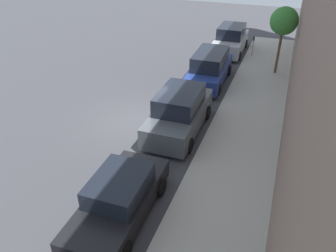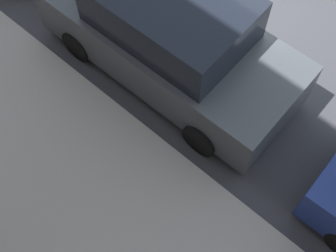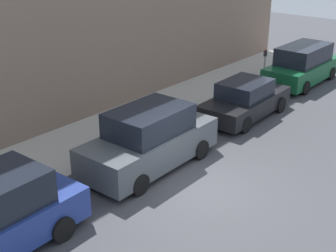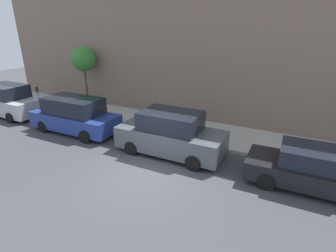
{
  "view_description": "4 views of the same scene",
  "coord_description": "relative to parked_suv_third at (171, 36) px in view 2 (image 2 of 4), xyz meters",
  "views": [
    {
      "loc": [
        6.21,
        -12.31,
        8.07
      ],
      "look_at": [
        2.18,
        -1.45,
        1.0
      ],
      "focal_mm": 35.0,
      "sensor_mm": 36.0,
      "label": 1
    },
    {
      "loc": [
        6.09,
        3.29,
        7.39
      ],
      "look_at": [
        3.58,
        1.09,
        1.0
      ],
      "focal_mm": 50.0,
      "sensor_mm": 36.0,
      "label": 2
    },
    {
      "loc": [
        -6.81,
        9.87,
        7.05
      ],
      "look_at": [
        2.37,
        -1.16,
        1.0
      ],
      "focal_mm": 50.0,
      "sensor_mm": 36.0,
      "label": 3
    },
    {
      "loc": [
        -7.35,
        -4.94,
        5.47
      ],
      "look_at": [
        2.91,
        0.44,
        1.0
      ],
      "focal_mm": 28.0,
      "sensor_mm": 36.0,
      "label": 4
    }
  ],
  "objects": [
    {
      "name": "ground_plane",
      "position": [
        -2.21,
        0.06,
        -0.93
      ],
      "size": [
        60.0,
        60.0,
        0.0
      ],
      "primitive_type": "plane",
      "color": "#424247"
    },
    {
      "name": "sidewalk",
      "position": [
        2.89,
        0.06,
        -0.86
      ],
      "size": [
        3.19,
        32.0,
        0.15
      ],
      "color": "#B2ADA3",
      "rests_on": "ground_plane"
    },
    {
      "name": "parked_suv_third",
      "position": [
        0.0,
        0.0,
        0.0
      ],
      "size": [
        2.08,
        4.83,
        1.98
      ],
      "color": "#4C5156",
      "rests_on": "ground_plane"
    }
  ]
}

